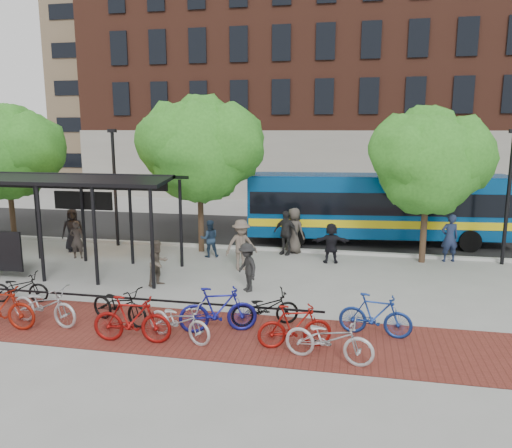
% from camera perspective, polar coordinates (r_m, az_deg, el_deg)
% --- Properties ---
extents(ground, '(160.00, 160.00, 0.00)m').
position_cam_1_polar(ground, '(17.62, -0.12, -6.12)').
color(ground, '#9E9E99').
rests_on(ground, ground).
extents(asphalt_street, '(160.00, 8.00, 0.01)m').
position_cam_1_polar(asphalt_street, '(25.27, 3.50, -0.89)').
color(asphalt_street, black).
rests_on(asphalt_street, ground).
extents(curb, '(160.00, 0.25, 0.12)m').
position_cam_1_polar(curb, '(21.40, 2.02, -2.89)').
color(curb, '#B7B7B2').
rests_on(curb, ground).
extents(brick_strip, '(24.00, 3.00, 0.01)m').
position_cam_1_polar(brick_strip, '(13.70, -12.85, -11.48)').
color(brick_strip, maroon).
rests_on(brick_strip, ground).
extents(bike_rack_rail, '(12.00, 0.05, 0.95)m').
position_cam_1_polar(bike_rack_rail, '(15.00, -16.03, -9.65)').
color(bike_rack_rail, black).
rests_on(bike_rack_rail, ground).
extents(building_brick, '(55.00, 14.00, 20.00)m').
position_cam_1_polar(building_brick, '(43.30, 21.05, 16.62)').
color(building_brick, brown).
rests_on(building_brick, ground).
extents(building_tower, '(22.00, 22.00, 30.00)m').
position_cam_1_polar(building_tower, '(60.54, -7.91, 20.15)').
color(building_tower, '#7A664C').
rests_on(building_tower, ground).
extents(bus_shelter, '(10.60, 3.07, 3.60)m').
position_cam_1_polar(bus_shelter, '(19.85, -24.16, 3.70)').
color(bus_shelter, black).
rests_on(bus_shelter, ground).
extents(tree_a, '(4.90, 4.00, 6.18)m').
position_cam_1_polar(tree_a, '(25.07, -26.41, 7.68)').
color(tree_a, '#382619').
rests_on(tree_a, ground).
extents(tree_b, '(5.15, 4.20, 6.47)m').
position_cam_1_polar(tree_b, '(20.84, -6.20, 8.91)').
color(tree_b, '#382619').
rests_on(tree_b, ground).
extents(tree_c, '(4.66, 3.80, 5.92)m').
position_cam_1_polar(tree_c, '(20.07, 19.33, 7.14)').
color(tree_c, '#382619').
rests_on(tree_c, ground).
extents(lamp_post_left, '(0.35, 0.20, 5.12)m').
position_cam_1_polar(lamp_post_left, '(22.75, -15.83, 4.40)').
color(lamp_post_left, black).
rests_on(lamp_post_left, ground).
extents(lamp_post_right, '(0.35, 0.20, 5.12)m').
position_cam_1_polar(lamp_post_right, '(21.02, 26.90, 3.13)').
color(lamp_post_right, black).
rests_on(lamp_post_right, ground).
extents(bus, '(11.75, 3.71, 3.12)m').
position_cam_1_polar(bus, '(23.07, 13.78, 2.19)').
color(bus, navy).
rests_on(bus, ground).
extents(bike_0, '(1.84, 0.96, 0.92)m').
position_cam_1_polar(bike_0, '(16.65, -25.46, -6.58)').
color(bike_0, black).
rests_on(bike_0, ground).
extents(bike_2, '(2.18, 1.07, 1.10)m').
position_cam_1_polar(bike_2, '(14.51, -23.05, -8.52)').
color(bike_2, '#B3B4B6').
rests_on(bike_2, ground).
extents(bike_4, '(2.07, 1.29, 1.03)m').
position_cam_1_polar(bike_4, '(13.98, -15.33, -8.91)').
color(bike_4, black).
rests_on(bike_4, ground).
extents(bike_5, '(2.00, 0.70, 1.18)m').
position_cam_1_polar(bike_5, '(12.69, -14.00, -10.54)').
color(bike_5, maroon).
rests_on(bike_5, ground).
extents(bike_6, '(2.02, 1.28, 1.00)m').
position_cam_1_polar(bike_6, '(12.63, -8.77, -10.87)').
color(bike_6, '#BDBDC0').
rests_on(bike_6, ground).
extents(bike_7, '(2.08, 1.17, 1.20)m').
position_cam_1_polar(bike_7, '(12.94, -4.36, -9.75)').
color(bike_7, navy).
rests_on(bike_7, ground).
extents(bike_8, '(1.92, 1.28, 0.96)m').
position_cam_1_polar(bike_8, '(13.39, 1.04, -9.56)').
color(bike_8, black).
rests_on(bike_8, ground).
extents(bike_9, '(1.86, 1.01, 1.07)m').
position_cam_1_polar(bike_9, '(12.10, 4.44, -11.59)').
color(bike_9, maroon).
rests_on(bike_9, ground).
extents(bike_10, '(2.14, 1.11, 1.07)m').
position_cam_1_polar(bike_10, '(11.54, 8.34, -12.82)').
color(bike_10, '#B5B5B8').
rests_on(bike_10, ground).
extents(bike_11, '(1.88, 0.78, 1.10)m').
position_cam_1_polar(bike_11, '(13.05, 13.48, -10.10)').
color(bike_11, navy).
rests_on(bike_11, ground).
extents(pedestrian_0, '(1.06, 0.94, 1.83)m').
position_cam_1_polar(pedestrian_0, '(22.52, -20.20, -0.64)').
color(pedestrian_0, black).
rests_on(pedestrian_0, ground).
extents(pedestrian_1, '(0.62, 0.47, 1.53)m').
position_cam_1_polar(pedestrian_1, '(21.24, -19.78, -1.68)').
color(pedestrian_1, '#403733').
rests_on(pedestrian_1, ground).
extents(pedestrian_2, '(0.90, 0.81, 1.52)m').
position_cam_1_polar(pedestrian_2, '(20.30, -5.34, -1.66)').
color(pedestrian_2, '#21354E').
rests_on(pedestrian_2, ground).
extents(pedestrian_3, '(1.40, 1.25, 1.88)m').
position_cam_1_polar(pedestrian_3, '(18.32, -1.71, -2.41)').
color(pedestrian_3, brown).
rests_on(pedestrian_3, ground).
extents(pedestrian_4, '(1.16, 0.81, 1.83)m').
position_cam_1_polar(pedestrian_4, '(20.61, 3.38, -1.00)').
color(pedestrian_4, '#272727').
rests_on(pedestrian_4, ground).
extents(pedestrian_5, '(1.51, 0.66, 1.58)m').
position_cam_1_polar(pedestrian_5, '(19.52, 8.59, -2.16)').
color(pedestrian_5, black).
rests_on(pedestrian_5, ground).
extents(pedestrian_6, '(1.11, 0.98, 1.91)m').
position_cam_1_polar(pedestrian_6, '(20.89, 4.35, -0.74)').
color(pedestrian_6, '#443D36').
rests_on(pedestrian_6, ground).
extents(pedestrian_7, '(0.78, 0.61, 1.90)m').
position_cam_1_polar(pedestrian_7, '(20.89, 21.25, -1.48)').
color(pedestrian_7, '#1E2948').
rests_on(pedestrian_7, ground).
extents(pedestrian_8, '(0.88, 0.94, 1.54)m').
position_cam_1_polar(pedestrian_8, '(16.87, -11.12, -4.39)').
color(pedestrian_8, brown).
rests_on(pedestrian_8, ground).
extents(pedestrian_9, '(1.10, 1.16, 1.58)m').
position_cam_1_polar(pedestrian_9, '(15.98, -1.01, -4.97)').
color(pedestrian_9, black).
rests_on(pedestrian_9, ground).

